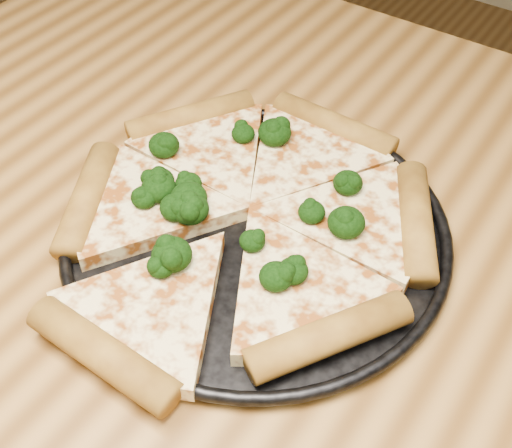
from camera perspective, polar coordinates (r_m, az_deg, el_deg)
The scene contains 4 objects.
dining_table at distance 0.59m, azimuth 5.86°, elevation -14.12°, with size 1.20×0.90×0.75m.
pizza_pan at distance 0.57m, azimuth 0.00°, elevation -0.59°, with size 0.33×0.33×0.02m.
pizza at distance 0.57m, azimuth -0.95°, elevation 0.88°, with size 0.33×0.35×0.03m.
broccoli_florets at distance 0.56m, azimuth -2.94°, elevation 2.01°, with size 0.22×0.21×0.02m.
Camera 1 is at (0.11, -0.27, 1.17)m, focal length 46.77 mm.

